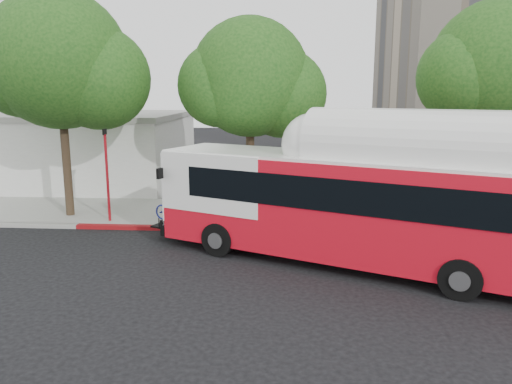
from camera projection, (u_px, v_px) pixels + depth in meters
ground at (266, 265)px, 16.24m from camera, size 120.00×120.00×0.00m
sidewalk at (273, 214)px, 22.58m from camera, size 60.00×5.00×0.15m
curb_strip at (271, 230)px, 20.04m from camera, size 60.00×0.30×0.15m
red_curb_segment at (197, 228)px, 20.24m from camera, size 10.00×0.32×0.16m
street_tree_left at (71, 66)px, 20.93m from camera, size 6.67×5.80×9.74m
street_tree_mid at (260, 83)px, 21.02m from camera, size 5.75×5.00×8.62m
street_tree_right at (508, 73)px, 20.07m from camera, size 6.21×5.40×9.18m
low_commercial_bldg at (49, 148)px, 30.45m from camera, size 16.20×10.20×4.25m
transit_bus at (351, 208)px, 15.94m from camera, size 13.50×7.74×4.06m
signal_pole at (107, 176)px, 20.80m from camera, size 0.11×0.38×4.03m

